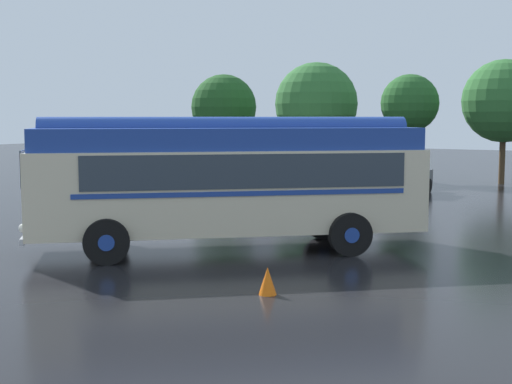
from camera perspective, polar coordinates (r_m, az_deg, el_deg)
ground_plane at (r=19.37m, az=-2.68°, el=-4.35°), size 120.00×120.00×0.00m
vintage_bus at (r=18.50m, az=-2.25°, el=1.09°), size 9.39×8.22×3.49m
car_near_left at (r=33.68m, az=6.32°, el=1.53°), size 2.42×4.41×1.66m
car_mid_left at (r=32.76m, az=11.46°, el=1.32°), size 2.14×4.29×1.66m
box_van at (r=34.51m, az=2.04°, el=2.53°), size 2.51×5.84×2.50m
tree_far_left at (r=44.75m, az=-2.73°, el=6.86°), size 4.05×4.05×6.09m
tree_left_of_centre at (r=40.88m, az=4.91°, el=7.00°), size 4.70×4.70×6.54m
tree_centre at (r=38.82m, az=12.19°, el=7.01°), size 3.07×3.07×5.72m
tree_right_of_centre at (r=38.93m, az=19.23°, el=6.82°), size 4.26×4.26×6.41m
traffic_cone at (r=14.15m, az=0.93°, el=-7.12°), size 0.36×0.36×0.55m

